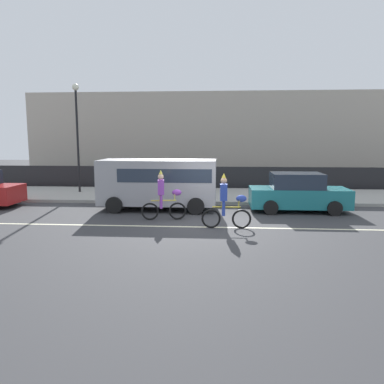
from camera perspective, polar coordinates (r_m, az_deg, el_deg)
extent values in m
plane|color=#38383A|center=(13.67, 2.69, -4.89)|extent=(80.00, 80.00, 0.00)
cube|color=beige|center=(13.18, 2.63, -5.36)|extent=(36.00, 0.14, 0.01)
cube|color=#9E9B93|center=(20.04, 3.19, -0.51)|extent=(60.00, 5.00, 0.15)
cube|color=black|center=(22.84, 3.34, 2.13)|extent=(40.00, 0.08, 1.40)
cube|color=#B2A899|center=(31.32, 3.59, 8.37)|extent=(28.00, 8.00, 6.45)
torus|color=black|center=(14.35, -2.22, -2.90)|extent=(0.67, 0.18, 0.67)
torus|color=black|center=(14.33, -6.43, -2.96)|extent=(0.67, 0.18, 0.67)
cylinder|color=#E5D84C|center=(14.25, -4.34, -1.30)|extent=(0.96, 0.21, 0.05)
cylinder|color=#E5D84C|center=(14.24, -4.95, -0.95)|extent=(0.04, 0.04, 0.18)
cylinder|color=#E5D84C|center=(14.25, -2.66, -0.82)|extent=(0.04, 0.04, 0.23)
cylinder|color=#E5D84C|center=(14.23, -2.66, -0.36)|extent=(0.11, 0.50, 0.03)
ellipsoid|color=purple|center=(14.23, -2.32, -0.08)|extent=(0.39, 0.26, 0.24)
cube|color=purple|center=(14.18, -4.77, 0.73)|extent=(0.29, 0.36, 0.56)
sphere|color=beige|center=(14.13, -4.79, 2.34)|extent=(0.22, 0.22, 0.22)
cone|color=#E5D84C|center=(14.12, -4.80, 3.07)|extent=(0.14, 0.14, 0.16)
cylinder|color=purple|center=(14.12, -4.74, -1.55)|extent=(0.11, 0.11, 0.48)
cylinder|color=purple|center=(14.40, -4.75, -1.37)|extent=(0.11, 0.11, 0.48)
torus|color=black|center=(13.02, 7.56, -4.10)|extent=(0.67, 0.08, 0.67)
torus|color=black|center=(12.99, 2.92, -4.07)|extent=(0.67, 0.08, 0.67)
cylinder|color=gold|center=(12.92, 5.27, -2.29)|extent=(0.97, 0.06, 0.05)
cylinder|color=gold|center=(12.90, 4.61, -1.89)|extent=(0.04, 0.04, 0.18)
cylinder|color=gold|center=(12.92, 7.14, -1.80)|extent=(0.04, 0.04, 0.23)
cylinder|color=gold|center=(12.90, 7.15, -1.30)|extent=(0.04, 0.50, 0.03)
ellipsoid|color=#2D47B2|center=(12.89, 7.53, -0.99)|extent=(0.36, 0.20, 0.24)
cube|color=#2D47B2|center=(12.83, 4.85, -0.05)|extent=(0.24, 0.32, 0.56)
sphere|color=tan|center=(12.78, 4.87, 1.73)|extent=(0.22, 0.22, 0.22)
cone|color=gold|center=(12.76, 4.88, 2.53)|extent=(0.14, 0.14, 0.16)
cylinder|color=#2D47B2|center=(12.78, 4.84, -2.58)|extent=(0.11, 0.11, 0.48)
cylinder|color=#2D47B2|center=(13.06, 4.81, -2.35)|extent=(0.11, 0.11, 0.48)
cube|color=#99999E|center=(16.34, -5.15, 1.60)|extent=(5.00, 2.00, 1.90)
cube|color=#283342|center=(16.24, -3.77, 2.81)|extent=(3.90, 2.02, 0.56)
cylinder|color=black|center=(15.29, 0.58, -2.15)|extent=(0.70, 0.22, 0.70)
cylinder|color=black|center=(17.26, 1.00, -0.97)|extent=(0.70, 0.22, 0.70)
cylinder|color=black|center=(15.87, -11.77, -1.95)|extent=(0.70, 0.22, 0.70)
cylinder|color=black|center=(17.77, -10.01, -0.83)|extent=(0.70, 0.22, 0.70)
cube|color=#1E727A|center=(16.58, 15.90, -0.79)|extent=(4.10, 1.72, 0.80)
cube|color=#232D3D|center=(16.47, 15.66, 1.69)|extent=(2.10, 1.58, 0.64)
cylinder|color=black|center=(16.12, 20.90, -2.34)|extent=(0.60, 0.20, 0.60)
cylinder|color=black|center=(17.75, 19.33, -1.35)|extent=(0.60, 0.20, 0.60)
cylinder|color=black|center=(15.58, 11.91, -2.33)|extent=(0.60, 0.20, 0.60)
cylinder|color=black|center=(17.26, 11.15, -1.30)|extent=(0.60, 0.20, 0.60)
cylinder|color=black|center=(19.77, -25.77, -0.77)|extent=(0.60, 0.20, 0.60)
cylinder|color=black|center=(21.59, -17.02, 7.29)|extent=(0.12, 0.12, 5.50)
sphere|color=#EAEACC|center=(21.76, -17.34, 15.02)|extent=(0.36, 0.36, 0.36)
cylinder|color=#33333D|center=(20.84, -4.94, 1.19)|extent=(0.20, 0.20, 0.85)
cube|color=black|center=(20.77, -4.96, 3.12)|extent=(0.32, 0.20, 0.56)
sphere|color=#9E7051|center=(20.74, -4.98, 4.19)|extent=(0.20, 0.20, 0.20)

